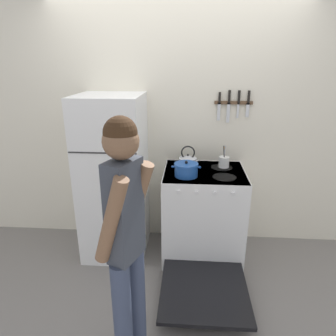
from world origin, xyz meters
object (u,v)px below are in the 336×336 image
refrigerator (114,178)px  tea_kettle (188,161)px  stove_range (203,216)px  dutch_oven_pot (186,170)px  utensil_jar (224,162)px  person (126,237)px

refrigerator → tea_kettle: refrigerator is taller
refrigerator → stove_range: (0.91, -0.05, -0.37)m
dutch_oven_pot → utensil_jar: size_ratio=1.18×
tea_kettle → person: size_ratio=0.14×
refrigerator → stove_range: bearing=-3.2°
person → utensil_jar: bearing=-4.7°
refrigerator → dutch_oven_pot: (0.73, -0.15, 0.16)m
utensil_jar → dutch_oven_pot: bearing=-143.5°
dutch_oven_pot → tea_kettle: bearing=87.0°
stove_range → person: (-0.52, -1.21, 0.50)m
refrigerator → person: person is taller
refrigerator → dutch_oven_pot: bearing=-11.4°
utensil_jar → person: size_ratio=0.13×
person → tea_kettle: bearing=8.2°
utensil_jar → tea_kettle: bearing=-178.9°
refrigerator → utensil_jar: size_ratio=7.30×
stove_range → utensil_jar: bearing=42.5°
refrigerator → tea_kettle: size_ratio=7.23×
refrigerator → person: (0.39, -1.26, 0.13)m
stove_range → utensil_jar: (0.20, 0.18, 0.52)m
dutch_oven_pot → utensil_jar: 0.47m
stove_range → utensil_jar: 0.59m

